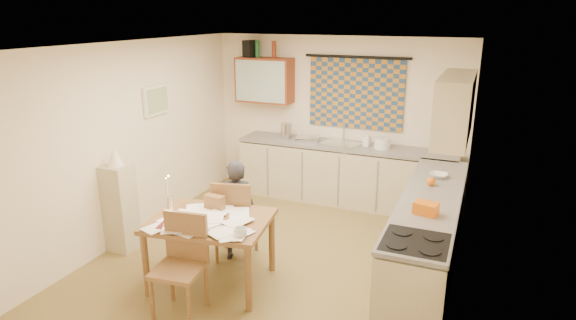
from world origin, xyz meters
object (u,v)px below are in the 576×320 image
at_px(person, 237,210).
at_px(shelf_stand, 120,208).
at_px(counter_right, 428,236).
at_px(dining_table, 212,251).
at_px(chair_far, 236,234).
at_px(stove, 411,288).
at_px(counter_back, 344,174).

relative_size(person, shelf_stand, 1.13).
xyz_separation_m(person, shelf_stand, (-1.43, -0.34, -0.07)).
xyz_separation_m(counter_right, shelf_stand, (-3.54, -0.85, 0.09)).
distance_m(dining_table, shelf_stand, 1.46).
relative_size(chair_far, person, 0.82).
height_order(stove, shelf_stand, shelf_stand).
xyz_separation_m(dining_table, chair_far, (-0.02, 0.59, -0.07)).
bearing_deg(stove, shelf_stand, 175.22).
xyz_separation_m(counter_right, chair_far, (-2.14, -0.50, -0.14)).
xyz_separation_m(counter_right, dining_table, (-2.11, -1.09, -0.07)).
bearing_deg(counter_back, shelf_stand, -129.00).
relative_size(counter_back, dining_table, 2.44).
height_order(stove, dining_table, stove).
distance_m(counter_back, chair_far, 2.32).
bearing_deg(counter_right, stove, -90.00).
bearing_deg(shelf_stand, chair_far, 13.96).
distance_m(stove, person, 2.21).
bearing_deg(counter_back, stove, -62.98).
relative_size(counter_back, shelf_stand, 3.02).
distance_m(stove, chair_far, 2.24).
relative_size(dining_table, person, 1.10).
bearing_deg(stove, counter_right, 90.00).
distance_m(counter_right, shelf_stand, 3.64).
xyz_separation_m(stove, person, (-2.11, 0.64, 0.16)).
bearing_deg(person, counter_right, 175.99).
height_order(counter_right, person, person).
bearing_deg(dining_table, shelf_stand, 162.16).
bearing_deg(stove, dining_table, 178.51).
bearing_deg(stove, person, 163.26).
height_order(counter_right, shelf_stand, shelf_stand).
relative_size(counter_back, chair_far, 3.29).
distance_m(counter_right, chair_far, 2.20).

